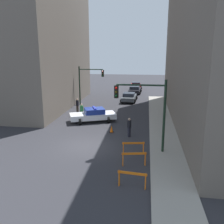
% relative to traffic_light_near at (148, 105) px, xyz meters
% --- Properties ---
extents(ground_plane, '(120.00, 120.00, 0.00)m').
position_rel_traffic_light_near_xyz_m(ground_plane, '(-4.73, 0.47, -3.53)').
color(ground_plane, '#2D2D33').
extents(sidewalk_right, '(2.40, 44.00, 0.12)m').
position_rel_traffic_light_near_xyz_m(sidewalk_right, '(1.47, 0.47, -3.47)').
color(sidewalk_right, '#9E998E').
rests_on(sidewalk_right, ground_plane).
extents(building_corner_left, '(14.00, 20.00, 21.86)m').
position_rel_traffic_light_near_xyz_m(building_corner_left, '(-16.73, 14.47, 7.40)').
color(building_corner_left, '#6B6056').
rests_on(building_corner_left, ground_plane).
extents(traffic_light_near, '(3.64, 0.35, 5.20)m').
position_rel_traffic_light_near_xyz_m(traffic_light_near, '(0.00, 0.00, 0.00)').
color(traffic_light_near, black).
rests_on(traffic_light_near, sidewalk_right).
extents(traffic_light_far, '(3.44, 0.35, 5.20)m').
position_rel_traffic_light_near_xyz_m(traffic_light_far, '(-8.03, 15.47, -0.13)').
color(traffic_light_far, black).
rests_on(traffic_light_far, ground_plane).
extents(police_car, '(5.05, 3.46, 1.52)m').
position_rel_traffic_light_near_xyz_m(police_car, '(-5.55, 7.37, -2.81)').
color(police_car, white).
rests_on(police_car, ground_plane).
extents(parked_car_near, '(2.41, 4.38, 1.31)m').
position_rel_traffic_light_near_xyz_m(parked_car_near, '(-2.60, 18.43, -2.86)').
color(parked_car_near, '#474C51').
rests_on(parked_car_near, ground_plane).
extents(parked_car_mid, '(2.39, 4.37, 1.31)m').
position_rel_traffic_light_near_xyz_m(parked_car_mid, '(-2.12, 25.44, -2.86)').
color(parked_car_mid, black).
rests_on(parked_car_mid, ground_plane).
extents(parked_car_far, '(2.43, 4.39, 1.31)m').
position_rel_traffic_light_near_xyz_m(parked_car_far, '(-2.17, 31.08, -2.86)').
color(parked_car_far, maroon).
rests_on(parked_car_far, ground_plane).
extents(pedestrian_crossing, '(0.50, 0.50, 1.66)m').
position_rel_traffic_light_near_xyz_m(pedestrian_crossing, '(-7.03, 8.34, -2.67)').
color(pedestrian_crossing, '#382D23').
rests_on(pedestrian_crossing, ground_plane).
extents(pedestrian_corner, '(0.50, 0.50, 1.66)m').
position_rel_traffic_light_near_xyz_m(pedestrian_corner, '(-8.29, 11.13, -2.67)').
color(pedestrian_corner, '#382D23').
rests_on(pedestrian_corner, ground_plane).
extents(pedestrian_sidewalk, '(0.42, 0.42, 1.66)m').
position_rel_traffic_light_near_xyz_m(pedestrian_sidewalk, '(-1.49, 3.19, -2.67)').
color(pedestrian_sidewalk, black).
rests_on(pedestrian_sidewalk, ground_plane).
extents(barrier_front, '(1.59, 0.33, 0.90)m').
position_rel_traffic_light_near_xyz_m(barrier_front, '(-0.74, -5.03, -2.91)').
color(barrier_front, orange).
rests_on(barrier_front, ground_plane).
extents(barrier_mid, '(1.58, 0.44, 0.90)m').
position_rel_traffic_light_near_xyz_m(barrier_mid, '(-0.78, -2.38, -2.91)').
color(barrier_mid, orange).
rests_on(barrier_mid, ground_plane).
extents(barrier_back, '(1.59, 0.40, 0.90)m').
position_rel_traffic_light_near_xyz_m(barrier_back, '(-0.92, -0.52, -2.91)').
color(barrier_back, orange).
rests_on(barrier_back, ground_plane).
extents(traffic_cone, '(0.36, 0.36, 0.66)m').
position_rel_traffic_light_near_xyz_m(traffic_cone, '(-3.15, 4.10, -3.21)').
color(traffic_cone, black).
rests_on(traffic_cone, ground_plane).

